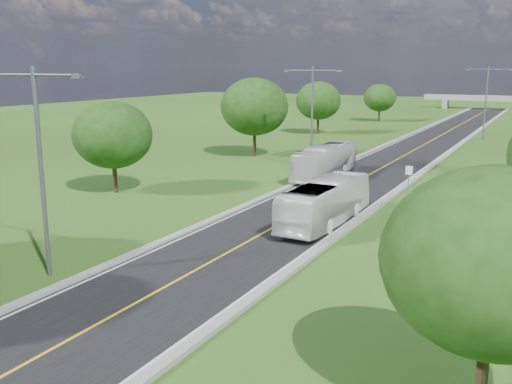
% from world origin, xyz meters
% --- Properties ---
extents(ground, '(260.00, 260.00, 0.00)m').
position_xyz_m(ground, '(0.00, 60.00, 0.00)').
color(ground, '#2D4914').
rests_on(ground, ground).
extents(road, '(8.00, 150.00, 0.06)m').
position_xyz_m(road, '(0.00, 66.00, 0.03)').
color(road, black).
rests_on(road, ground).
extents(curb_left, '(0.50, 150.00, 0.22)m').
position_xyz_m(curb_left, '(-4.25, 66.00, 0.11)').
color(curb_left, gray).
rests_on(curb_left, ground).
extents(curb_right, '(0.50, 150.00, 0.22)m').
position_xyz_m(curb_right, '(4.25, 66.00, 0.11)').
color(curb_right, gray).
rests_on(curb_right, ground).
extents(speed_limit_sign, '(0.55, 0.09, 2.40)m').
position_xyz_m(speed_limit_sign, '(5.20, 37.98, 1.60)').
color(speed_limit_sign, slate).
rests_on(speed_limit_sign, ground).
extents(overpass, '(30.00, 3.00, 3.20)m').
position_xyz_m(overpass, '(0.00, 140.00, 2.41)').
color(overpass, gray).
rests_on(overpass, ground).
extents(streetlight_near_left, '(5.90, 0.25, 10.00)m').
position_xyz_m(streetlight_near_left, '(-6.00, 12.00, 5.94)').
color(streetlight_near_left, slate).
rests_on(streetlight_near_left, ground).
extents(streetlight_mid_left, '(5.90, 0.25, 10.00)m').
position_xyz_m(streetlight_mid_left, '(-6.00, 45.00, 5.94)').
color(streetlight_mid_left, slate).
rests_on(streetlight_mid_left, ground).
extents(streetlight_far_right, '(5.90, 0.25, 10.00)m').
position_xyz_m(streetlight_far_right, '(6.00, 78.00, 5.94)').
color(streetlight_far_right, slate).
rests_on(streetlight_far_right, ground).
extents(tree_lb, '(6.30, 6.30, 7.33)m').
position_xyz_m(tree_lb, '(-16.00, 28.00, 4.64)').
color(tree_lb, black).
rests_on(tree_lb, ground).
extents(tree_lc, '(7.56, 7.56, 8.79)m').
position_xyz_m(tree_lc, '(-15.00, 50.00, 5.58)').
color(tree_lc, black).
rests_on(tree_lc, ground).
extents(tree_ld, '(6.72, 6.72, 7.82)m').
position_xyz_m(tree_ld, '(-17.00, 74.00, 4.95)').
color(tree_ld, black).
rests_on(tree_ld, ground).
extents(tree_le, '(5.88, 5.88, 6.84)m').
position_xyz_m(tree_le, '(-14.50, 98.00, 4.33)').
color(tree_le, black).
rests_on(tree_le, ground).
extents(tree_ra, '(6.30, 6.30, 7.33)m').
position_xyz_m(tree_ra, '(14.00, 10.00, 4.64)').
color(tree_ra, black).
rests_on(tree_ra, ground).
extents(bus_outbound, '(2.65, 10.36, 2.87)m').
position_xyz_m(bus_outbound, '(2.55, 26.85, 1.50)').
color(bus_outbound, white).
rests_on(bus_outbound, road).
extents(bus_inbound, '(2.63, 10.71, 2.97)m').
position_xyz_m(bus_inbound, '(-3.20, 41.56, 1.55)').
color(bus_inbound, silver).
rests_on(bus_inbound, road).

